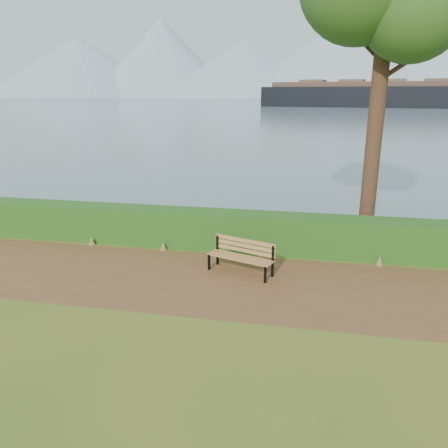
# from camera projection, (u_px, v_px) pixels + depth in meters

# --- Properties ---
(ground) EXTENTS (140.00, 140.00, 0.00)m
(ground) POSITION_uv_depth(u_px,v_px,m) (181.00, 285.00, 9.72)
(ground) COLOR #425718
(ground) RESTS_ON ground
(path) EXTENTS (40.00, 3.40, 0.01)m
(path) POSITION_uv_depth(u_px,v_px,m) (184.00, 279.00, 10.00)
(path) COLOR #56361D
(path) RESTS_ON ground
(hedge) EXTENTS (32.00, 0.85, 1.00)m
(hedge) POSITION_uv_depth(u_px,v_px,m) (207.00, 229.00, 12.02)
(hedge) COLOR #1A4313
(hedge) RESTS_ON ground
(water) EXTENTS (700.00, 510.00, 0.00)m
(water) POSITION_uv_depth(u_px,v_px,m) (309.00, 100.00, 253.79)
(water) COLOR #465B72
(water) RESTS_ON ground
(mountains) EXTENTS (585.00, 190.00, 70.00)m
(mountains) POSITION_uv_depth(u_px,v_px,m) (303.00, 64.00, 384.59)
(mountains) COLOR #7F95AA
(mountains) RESTS_ON ground
(bench) EXTENTS (1.65, 0.96, 0.80)m
(bench) POSITION_uv_depth(u_px,v_px,m) (242.00, 254.00, 10.26)
(bench) COLOR black
(bench) RESTS_ON ground
(cargo_ship) EXTENTS (79.16, 26.85, 23.75)m
(cargo_ship) POSITION_uv_depth(u_px,v_px,m) (414.00, 94.00, 119.75)
(cargo_ship) COLOR black
(cargo_ship) RESTS_ON ground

